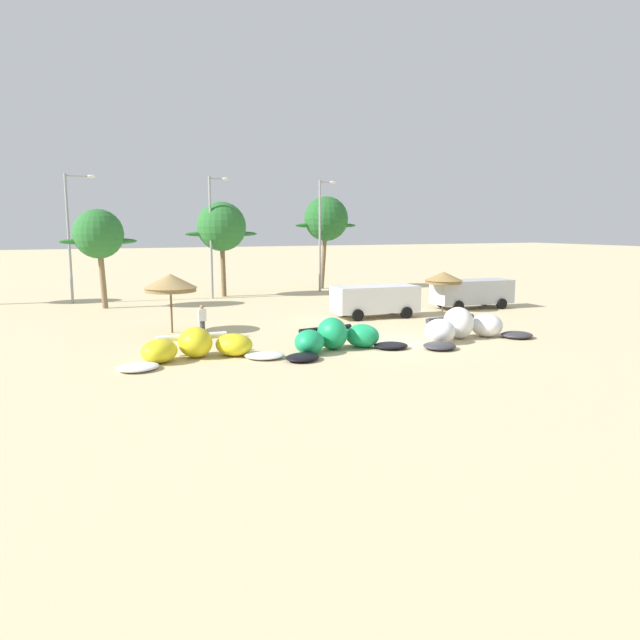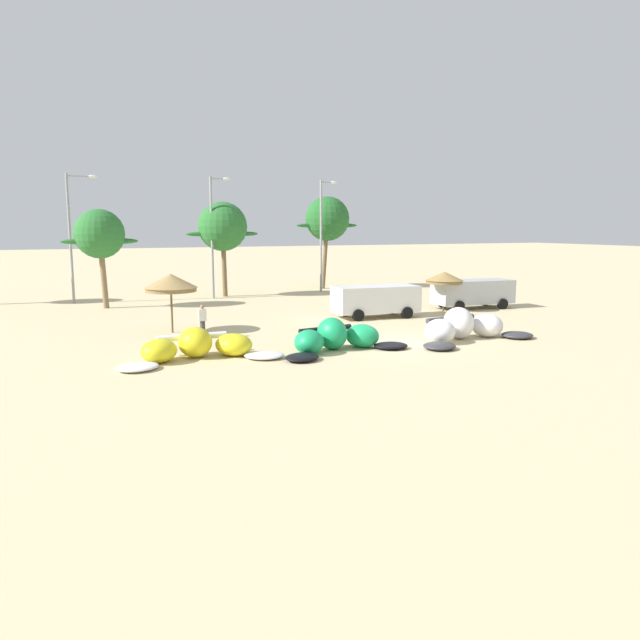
% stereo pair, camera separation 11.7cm
% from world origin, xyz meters
% --- Properties ---
extents(ground_plane, '(260.00, 260.00, 0.00)m').
position_xyz_m(ground_plane, '(0.00, 0.00, 0.00)').
color(ground_plane, beige).
extents(kite_far_left, '(6.92, 3.15, 1.23)m').
position_xyz_m(kite_far_left, '(-8.95, 0.56, 0.47)').
color(kite_far_left, white).
rests_on(kite_far_left, ground).
extents(kite_left, '(6.23, 3.29, 1.39)m').
position_xyz_m(kite_left, '(-3.15, -0.21, 0.53)').
color(kite_left, black).
rests_on(kite_left, ground).
extents(kite_left_of_center, '(6.80, 3.59, 1.51)m').
position_xyz_m(kite_left_of_center, '(3.38, -0.36, 0.58)').
color(kite_left_of_center, '#333338').
rests_on(kite_left_of_center, ground).
extents(beach_umbrella_near_van, '(2.63, 2.63, 2.95)m').
position_xyz_m(beach_umbrella_near_van, '(-8.78, 7.09, 2.51)').
color(beach_umbrella_near_van, brown).
rests_on(beach_umbrella_near_van, ground).
extents(beach_umbrella_middle, '(2.36, 2.36, 2.48)m').
position_xyz_m(beach_umbrella_middle, '(8.14, 8.09, 2.11)').
color(beach_umbrella_middle, brown).
rests_on(beach_umbrella_middle, ground).
extents(parked_van, '(5.31, 2.43, 1.84)m').
position_xyz_m(parked_van, '(10.55, 8.48, 1.09)').
color(parked_van, '#B2B7BC').
rests_on(parked_van, ground).
extents(parked_car_second, '(5.07, 2.51, 1.84)m').
position_xyz_m(parked_car_second, '(2.91, 7.55, 1.09)').
color(parked_car_second, white).
rests_on(parked_car_second, ground).
extents(person_near_kites, '(0.36, 0.24, 1.62)m').
position_xyz_m(person_near_kites, '(-7.75, 4.88, 0.82)').
color(person_near_kites, '#383842').
rests_on(person_near_kites, ground).
extents(palm_left, '(4.72, 3.15, 6.37)m').
position_xyz_m(palm_left, '(-11.26, 18.12, 4.73)').
color(palm_left, '#7F6647').
rests_on(palm_left, ground).
extents(palm_left_of_gap, '(5.49, 3.66, 7.08)m').
position_xyz_m(palm_left_of_gap, '(-2.35, 21.54, 5.20)').
color(palm_left_of_gap, brown).
rests_on(palm_left_of_gap, ground).
extents(palm_center_left, '(5.60, 3.73, 7.77)m').
position_xyz_m(palm_center_left, '(7.31, 23.97, 5.85)').
color(palm_center_left, brown).
rests_on(palm_center_left, ground).
extents(lamppost_west, '(2.04, 0.24, 8.78)m').
position_xyz_m(lamppost_west, '(-12.75, 21.65, 4.95)').
color(lamppost_west, gray).
rests_on(lamppost_west, ground).
extents(lamppost_west_center, '(1.56, 0.24, 8.81)m').
position_xyz_m(lamppost_west_center, '(-3.29, 20.57, 4.91)').
color(lamppost_west_center, gray).
rests_on(lamppost_west_center, ground).
extents(lamppost_east_center, '(1.47, 0.24, 8.90)m').
position_xyz_m(lamppost_east_center, '(5.90, 21.82, 4.95)').
color(lamppost_east_center, gray).
rests_on(lamppost_east_center, ground).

